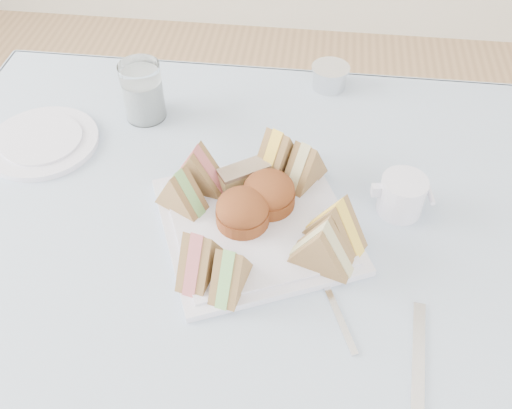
# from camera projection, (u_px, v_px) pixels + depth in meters

# --- Properties ---
(table) EXTENTS (0.90, 0.90, 0.74)m
(table) POSITION_uv_depth(u_px,v_px,m) (224.00, 391.00, 1.07)
(table) COLOR brown
(table) RESTS_ON floor
(tablecloth) EXTENTS (1.02, 1.02, 0.01)m
(tablecloth) POSITION_uv_depth(u_px,v_px,m) (214.00, 271.00, 0.80)
(tablecloth) COLOR silver
(tablecloth) RESTS_ON table
(serving_plate) EXTENTS (0.35, 0.35, 0.01)m
(serving_plate) POSITION_uv_depth(u_px,v_px,m) (256.00, 225.00, 0.85)
(serving_plate) COLOR silver
(serving_plate) RESTS_ON tablecloth
(sandwich_fl_a) EXTENTS (0.06, 0.09, 0.08)m
(sandwich_fl_a) POSITION_uv_depth(u_px,v_px,m) (199.00, 253.00, 0.75)
(sandwich_fl_a) COLOR #97673E
(sandwich_fl_a) RESTS_ON serving_plate
(sandwich_fl_b) EXTENTS (0.05, 0.09, 0.07)m
(sandwich_fl_b) POSITION_uv_depth(u_px,v_px,m) (230.00, 268.00, 0.74)
(sandwich_fl_b) COLOR #97673E
(sandwich_fl_b) RESTS_ON serving_plate
(sandwich_fr_a) EXTENTS (0.10, 0.08, 0.08)m
(sandwich_fr_a) POSITION_uv_depth(u_px,v_px,m) (336.00, 221.00, 0.79)
(sandwich_fr_a) COLOR #97673E
(sandwich_fr_a) RESTS_ON serving_plate
(sandwich_fr_b) EXTENTS (0.10, 0.07, 0.08)m
(sandwich_fr_b) POSITION_uv_depth(u_px,v_px,m) (323.00, 245.00, 0.76)
(sandwich_fr_b) COLOR #97673E
(sandwich_fr_b) RESTS_ON serving_plate
(sandwich_bl_a) EXTENTS (0.09, 0.07, 0.07)m
(sandwich_bl_a) POSITION_uv_depth(u_px,v_px,m) (180.00, 189.00, 0.84)
(sandwich_bl_a) COLOR #97673E
(sandwich_bl_a) RESTS_ON serving_plate
(sandwich_bl_b) EXTENTS (0.10, 0.06, 0.08)m
(sandwich_bl_b) POSITION_uv_depth(u_px,v_px,m) (197.00, 168.00, 0.86)
(sandwich_bl_b) COLOR #97673E
(sandwich_bl_b) RESTS_ON serving_plate
(sandwich_br_a) EXTENTS (0.08, 0.09, 0.07)m
(sandwich_br_a) POSITION_uv_depth(u_px,v_px,m) (305.00, 163.00, 0.88)
(sandwich_br_a) COLOR #97673E
(sandwich_br_a) RESTS_ON serving_plate
(sandwich_br_b) EXTENTS (0.08, 0.10, 0.08)m
(sandwich_br_b) POSITION_uv_depth(u_px,v_px,m) (277.00, 151.00, 0.89)
(sandwich_br_b) COLOR #97673E
(sandwich_br_b) RESTS_ON serving_plate
(scone_left) EXTENTS (0.10, 0.10, 0.05)m
(scone_left) POSITION_uv_depth(u_px,v_px,m) (242.00, 210.00, 0.82)
(scone_left) COLOR brown
(scone_left) RESTS_ON serving_plate
(scone_right) EXTENTS (0.11, 0.11, 0.05)m
(scone_right) POSITION_uv_depth(u_px,v_px,m) (269.00, 193.00, 0.85)
(scone_right) COLOR brown
(scone_right) RESTS_ON serving_plate
(pastry_slice) EXTENTS (0.08, 0.07, 0.04)m
(pastry_slice) POSITION_uv_depth(u_px,v_px,m) (244.00, 176.00, 0.88)
(pastry_slice) COLOR #D6C681
(pastry_slice) RESTS_ON serving_plate
(side_plate) EXTENTS (0.25, 0.25, 0.01)m
(side_plate) POSITION_uv_depth(u_px,v_px,m) (43.00, 142.00, 0.98)
(side_plate) COLOR silver
(side_plate) RESTS_ON tablecloth
(water_glass) EXTENTS (0.09, 0.09, 0.11)m
(water_glass) POSITION_uv_depth(u_px,v_px,m) (143.00, 91.00, 1.00)
(water_glass) COLOR white
(water_glass) RESTS_ON tablecloth
(tea_strainer) EXTENTS (0.08, 0.08, 0.04)m
(tea_strainer) POSITION_uv_depth(u_px,v_px,m) (330.00, 78.00, 1.08)
(tea_strainer) COLOR silver
(tea_strainer) RESTS_ON tablecloth
(knife) EXTENTS (0.03, 0.20, 0.00)m
(knife) POSITION_uv_depth(u_px,v_px,m) (418.00, 370.00, 0.69)
(knife) COLOR silver
(knife) RESTS_ON tablecloth
(fork) EXTENTS (0.07, 0.15, 0.00)m
(fork) POSITION_uv_depth(u_px,v_px,m) (333.00, 302.00, 0.76)
(fork) COLOR silver
(fork) RESTS_ON tablecloth
(creamer_jug) EXTENTS (0.08, 0.08, 0.06)m
(creamer_jug) POSITION_uv_depth(u_px,v_px,m) (402.00, 195.00, 0.85)
(creamer_jug) COLOR silver
(creamer_jug) RESTS_ON tablecloth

